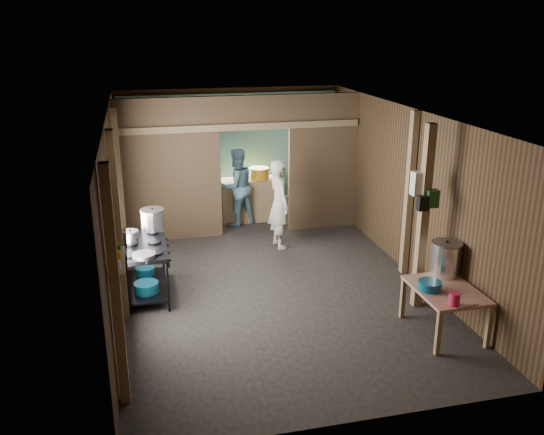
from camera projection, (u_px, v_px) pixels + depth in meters
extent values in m
cube|color=black|center=(269.00, 280.00, 9.03)|extent=(4.50, 7.00, 0.00)
cube|color=#312D29|center=(269.00, 113.00, 8.20)|extent=(4.50, 7.00, 0.00)
cube|color=#443521|center=(230.00, 152.00, 11.84)|extent=(4.50, 0.00, 2.60)
cube|color=#443521|center=(354.00, 307.00, 5.39)|extent=(4.50, 0.00, 2.60)
cube|color=#443521|center=(114.00, 212.00, 8.12)|extent=(0.00, 7.00, 2.60)
cube|color=#443521|center=(407.00, 191.00, 9.11)|extent=(0.00, 7.00, 2.60)
cube|color=brown|center=(169.00, 171.00, 10.35)|extent=(1.85, 0.10, 2.60)
cube|color=brown|center=(323.00, 162.00, 10.99)|extent=(1.35, 0.10, 2.60)
cube|color=brown|center=(255.00, 112.00, 10.37)|extent=(1.30, 0.10, 0.60)
cube|color=#5E9D90|center=(231.00, 155.00, 11.80)|extent=(4.40, 0.06, 2.50)
cube|color=#8F7856|center=(250.00, 199.00, 11.68)|extent=(1.20, 0.50, 0.85)
cylinder|color=silver|center=(243.00, 123.00, 11.61)|extent=(0.20, 0.03, 0.20)
cube|color=#8F7856|center=(115.00, 290.00, 5.74)|extent=(0.10, 0.12, 2.60)
cube|color=#8F7856|center=(118.00, 230.00, 7.40)|extent=(0.10, 0.12, 2.60)
cube|color=#8F7856|center=(120.00, 189.00, 9.24)|extent=(0.10, 0.12, 2.60)
cube|color=#8F7856|center=(409.00, 195.00, 8.91)|extent=(0.10, 0.12, 2.60)
cube|color=#8F7856|center=(423.00, 219.00, 7.82)|extent=(0.12, 0.12, 2.60)
cube|color=#8F7856|center=(242.00, 127.00, 10.35)|extent=(4.40, 0.12, 0.12)
cylinder|color=slate|center=(115.00, 180.00, 8.38)|extent=(0.03, 0.34, 0.34)
cylinder|color=black|center=(116.00, 180.00, 8.78)|extent=(0.03, 0.30, 0.30)
cube|color=#8F7856|center=(118.00, 261.00, 6.17)|extent=(0.14, 0.80, 0.03)
cylinder|color=silver|center=(117.00, 265.00, 5.92)|extent=(0.07, 0.07, 0.10)
cylinder|color=#B8841C|center=(118.00, 256.00, 6.15)|extent=(0.08, 0.08, 0.10)
cylinder|color=#1A4D1C|center=(118.00, 248.00, 6.36)|extent=(0.06, 0.06, 0.10)
cube|color=silver|center=(420.00, 183.00, 7.73)|extent=(0.22, 0.15, 0.32)
cube|color=#1A4D1C|center=(432.00, 198.00, 7.69)|extent=(0.16, 0.12, 0.24)
cube|color=black|center=(423.00, 203.00, 7.65)|extent=(0.14, 0.10, 0.20)
cylinder|color=silver|center=(131.00, 233.00, 8.62)|extent=(0.17, 0.17, 0.09)
cylinder|color=#0E5371|center=(146.00, 287.00, 8.26)|extent=(0.35, 0.35, 0.14)
cylinder|color=#0E5371|center=(145.00, 271.00, 8.84)|extent=(0.29, 0.29, 0.12)
cylinder|color=#0E5371|center=(430.00, 285.00, 7.29)|extent=(0.37, 0.37, 0.11)
cylinder|color=#CC1D47|center=(454.00, 299.00, 6.88)|extent=(0.16, 0.16, 0.16)
cube|color=silver|center=(466.00, 306.00, 6.88)|extent=(0.30, 0.07, 0.01)
cylinder|color=#B8841C|center=(259.00, 173.00, 11.55)|extent=(0.40, 0.40, 0.22)
imported|color=silver|center=(279.00, 204.00, 10.16)|extent=(0.45, 0.62, 1.59)
imported|color=#5C899F|center=(236.00, 187.00, 11.28)|extent=(0.92, 0.83, 1.56)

